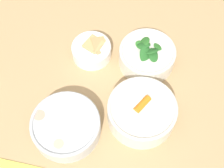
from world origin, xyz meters
name	(u,v)px	position (x,y,z in m)	size (l,w,h in m)	color
ground_plane	(100,150)	(0.00, 0.00, 0.00)	(10.00, 10.00, 0.00)	brown
dining_table	(94,95)	(0.00, 0.00, 0.60)	(1.03, 0.79, 0.73)	tan
bowl_carrots	(142,112)	(-0.17, 0.10, 0.77)	(0.19, 0.19, 0.07)	silver
bowl_greens	(147,55)	(-0.15, -0.08, 0.76)	(0.17, 0.17, 0.09)	silver
bowl_beans_hotdog	(66,126)	(0.02, 0.18, 0.76)	(0.18, 0.18, 0.06)	silver
bowl_cookies	(92,50)	(0.02, -0.07, 0.75)	(0.12, 0.12, 0.05)	white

